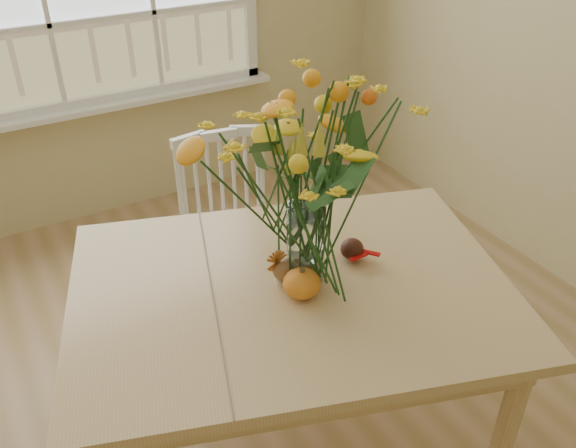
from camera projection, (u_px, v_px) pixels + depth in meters
dining_table at (291, 306)px, 2.00m from camera, size 1.63×1.38×0.75m
windsor_chair at (230, 223)px, 2.72m from camera, size 0.47×0.45×0.89m
flower_vase at (307, 165)px, 1.77m from camera, size 0.57×0.57×0.68m
pumpkin at (302, 285)px, 1.88m from camera, size 0.12×0.12×0.09m
turkey_figurine at (286, 270)px, 1.95m from camera, size 0.09×0.07×0.11m
dark_gourd at (352, 250)px, 2.06m from camera, size 0.13×0.11×0.07m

